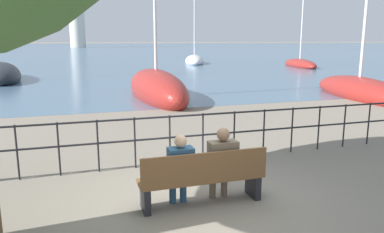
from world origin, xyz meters
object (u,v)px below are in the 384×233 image
object	(u,v)px
park_bench	(203,178)
sailboat_2	(0,74)
sailboat_0	(359,90)
seated_person_right	(222,161)
sailboat_1	(156,88)
sailboat_4	(300,64)
seated_person_left	(180,167)
sailboat_3	(194,61)
harbor_lighthouse	(76,14)

from	to	relation	value
park_bench	sailboat_2	distance (m)	22.77
sailboat_2	sailboat_0	bearing A→B (deg)	-48.54
seated_person_right	sailboat_1	size ratio (longest dim) A/B	0.09
park_bench	sailboat_4	distance (m)	32.93
seated_person_left	seated_person_right	size ratio (longest dim) A/B	0.95
sailboat_3	park_bench	bearing A→B (deg)	-92.22
sailboat_0	sailboat_1	distance (m)	9.26
park_bench	sailboat_4	size ratio (longest dim) A/B	0.26
seated_person_left	sailboat_2	bearing A→B (deg)	105.42
harbor_lighthouse	seated_person_right	bearing A→B (deg)	-90.18
sailboat_1	sailboat_4	distance (m)	23.27
sailboat_0	sailboat_2	bearing A→B (deg)	151.89
seated_person_left	seated_person_right	world-z (taller)	seated_person_right
sailboat_0	harbor_lighthouse	size ratio (longest dim) A/B	0.50
seated_person_left	sailboat_3	world-z (taller)	sailboat_3
sailboat_3	sailboat_4	world-z (taller)	sailboat_3
sailboat_0	sailboat_2	distance (m)	21.50
sailboat_1	sailboat_3	xyz separation A→B (m)	(9.42, 23.25, -0.10)
seated_person_left	sailboat_3	bearing A→B (deg)	71.56
sailboat_4	sailboat_2	bearing A→B (deg)	-156.17
sailboat_3	seated_person_left	bearing A→B (deg)	-92.78
sailboat_3	sailboat_2	bearing A→B (deg)	-128.20
sailboat_4	seated_person_right	bearing A→B (deg)	-112.30
park_bench	sailboat_3	world-z (taller)	sailboat_3
sailboat_3	harbor_lighthouse	size ratio (longest dim) A/B	0.38
sailboat_0	harbor_lighthouse	bearing A→B (deg)	104.26
park_bench	seated_person_left	bearing A→B (deg)	166.53
sailboat_1	sailboat_3	bearing A→B (deg)	67.68
sailboat_0	sailboat_4	world-z (taller)	sailboat_0
sailboat_0	sailboat_3	world-z (taller)	sailboat_0
seated_person_left	sailboat_4	bearing A→B (deg)	53.35
seated_person_left	seated_person_right	xyz separation A→B (m)	(0.69, -0.00, 0.03)
sailboat_0	sailboat_2	world-z (taller)	sailboat_2
sailboat_0	harbor_lighthouse	world-z (taller)	harbor_lighthouse
sailboat_3	sailboat_4	size ratio (longest dim) A/B	1.26
seated_person_left	sailboat_4	world-z (taller)	sailboat_4
seated_person_left	harbor_lighthouse	size ratio (longest dim) A/B	0.05
sailboat_0	harbor_lighthouse	xyz separation A→B (m)	(-9.81, 127.79, 11.35)
sailboat_4	sailboat_3	bearing A→B (deg)	148.92
sailboat_0	sailboat_1	size ratio (longest dim) A/B	0.94
sailboat_1	sailboat_3	world-z (taller)	sailboat_1
harbor_lighthouse	park_bench	bearing A→B (deg)	-90.33
park_bench	sailboat_2	size ratio (longest dim) A/B	0.16
seated_person_left	harbor_lighthouse	distance (m)	136.79
sailboat_2	sailboat_3	distance (m)	21.72
seated_person_left	park_bench	bearing A→B (deg)	-13.47
seated_person_right	harbor_lighthouse	distance (m)	136.79
sailboat_3	seated_person_right	bearing A→B (deg)	-91.73
park_bench	sailboat_1	xyz separation A→B (m)	(1.77, 11.42, -0.03)
park_bench	seated_person_left	size ratio (longest dim) A/B	1.73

